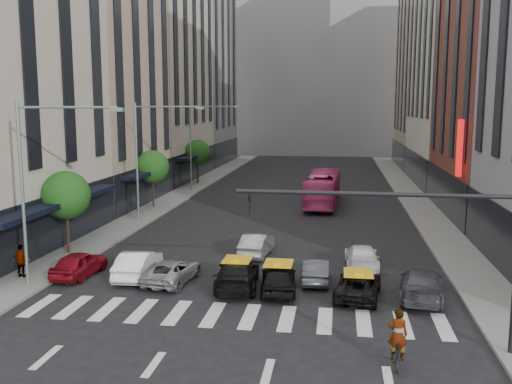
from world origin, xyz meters
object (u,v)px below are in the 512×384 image
at_px(car_white_front, 138,264).
at_px(taxi_left, 237,274).
at_px(streetlamp_near, 39,169).
at_px(car_red, 79,264).
at_px(bus, 323,189).
at_px(taxi_center, 278,278).
at_px(motorcycle, 397,355).
at_px(streetlamp_mid, 148,146).
at_px(pedestrian_far, 21,261).
at_px(streetlamp_far, 199,135).

height_order(car_white_front, taxi_left, car_white_front).
xyz_separation_m(streetlamp_near, car_red, (0.84, 1.97, -5.23)).
bearing_deg(bus, taxi_left, 84.70).
relative_size(taxi_center, motorcycle, 2.70).
relative_size(streetlamp_near, streetlamp_mid, 1.00).
relative_size(streetlamp_near, car_red, 2.27).
height_order(car_white_front, motorcycle, car_white_front).
xyz_separation_m(streetlamp_mid, pedestrian_far, (-1.82, -15.04, -4.90)).
distance_m(streetlamp_near, taxi_center, 12.67).
distance_m(taxi_left, taxi_center, 2.11).
height_order(car_red, taxi_center, taxi_center).
height_order(car_red, motorcycle, car_red).
bearing_deg(car_red, streetlamp_near, 71.12).
height_order(taxi_center, pedestrian_far, pedestrian_far).
xyz_separation_m(streetlamp_mid, streetlamp_far, (0.00, 16.00, 0.00)).
bearing_deg(taxi_left, bus, -102.84).
relative_size(streetlamp_mid, taxi_left, 1.84).
relative_size(streetlamp_far, pedestrian_far, 5.26).
bearing_deg(streetlamp_mid, streetlamp_far, 90.00).
distance_m(motorcycle, pedestrian_far, 19.68).
height_order(streetlamp_far, taxi_center, streetlamp_far).
height_order(car_white_front, bus, bus).
bearing_deg(bus, streetlamp_near, 66.05).
bearing_deg(pedestrian_far, streetlamp_mid, -95.02).
height_order(car_white_front, pedestrian_far, pedestrian_far).
bearing_deg(taxi_center, car_red, -10.94).
bearing_deg(taxi_center, car_white_front, -15.13).
relative_size(streetlamp_far, car_red, 2.27).
height_order(streetlamp_far, motorcycle, streetlamp_far).
relative_size(streetlamp_far, bus, 0.82).
relative_size(car_white_front, bus, 0.40).
relative_size(streetlamp_near, taxi_left, 1.84).
relative_size(streetlamp_near, motorcycle, 5.86).
relative_size(streetlamp_mid, motorcycle, 5.86).
xyz_separation_m(taxi_left, bus, (3.46, 24.32, 0.81)).
bearing_deg(taxi_left, taxi_center, 164.97).
xyz_separation_m(streetlamp_near, car_white_front, (4.00, 2.21, -5.19)).
relative_size(streetlamp_near, car_white_front, 2.06).
bearing_deg(pedestrian_far, bus, -118.98).
xyz_separation_m(streetlamp_far, pedestrian_far, (-1.82, -31.04, -4.90)).
xyz_separation_m(car_white_front, pedestrian_far, (-5.82, -1.25, 0.29)).
bearing_deg(taxi_center, streetlamp_near, -0.76).
distance_m(streetlamp_near, streetlamp_mid, 16.00).
bearing_deg(bus, car_red, 65.76).
xyz_separation_m(streetlamp_near, bus, (12.91, 25.61, -4.38)).
height_order(streetlamp_mid, car_white_front, streetlamp_mid).
bearing_deg(streetlamp_mid, taxi_center, -52.65).
height_order(streetlamp_near, bus, streetlamp_near).
xyz_separation_m(streetlamp_far, car_white_front, (4.00, -29.79, -5.19)).
distance_m(streetlamp_mid, pedestrian_far, 15.92).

